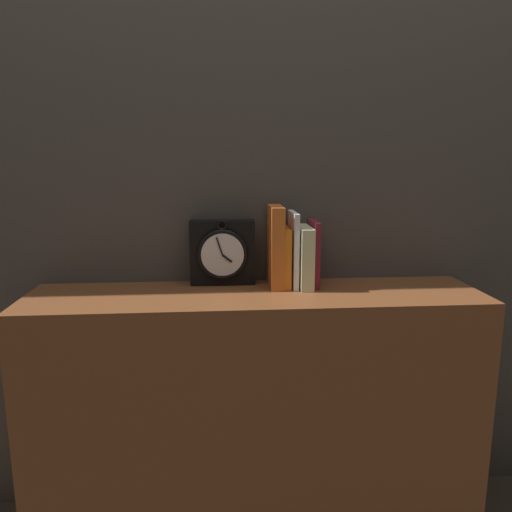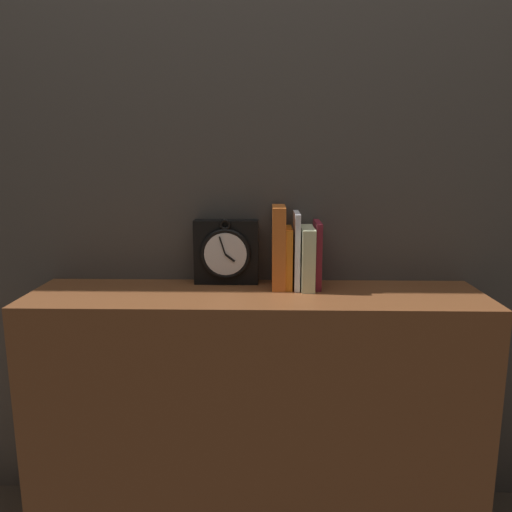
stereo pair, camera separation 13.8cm
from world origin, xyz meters
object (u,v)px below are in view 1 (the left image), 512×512
(clock, at_px, (222,253))
(book_slot4_maroon, at_px, (313,253))
(book_slot0_orange, at_px, (276,246))
(book_slot3_cream, at_px, (304,257))
(book_slot1_orange, at_px, (285,257))
(book_slot2_white, at_px, (293,249))

(clock, relative_size, book_slot4_maroon, 1.04)
(book_slot0_orange, height_order, book_slot3_cream, book_slot0_orange)
(clock, xyz_separation_m, book_slot1_orange, (0.19, -0.03, -0.01))
(book_slot0_orange, relative_size, book_slot4_maroon, 1.23)
(book_slot4_maroon, bearing_deg, book_slot3_cream, -159.86)
(book_slot0_orange, relative_size, book_slot3_cream, 1.34)
(book_slot3_cream, bearing_deg, book_slot0_orange, 174.89)
(book_slot1_orange, height_order, book_slot2_white, book_slot2_white)
(clock, bearing_deg, book_slot2_white, -9.48)
(book_slot1_orange, distance_m, book_slot2_white, 0.03)
(book_slot2_white, relative_size, book_slot3_cream, 1.24)
(book_slot0_orange, xyz_separation_m, book_slot3_cream, (0.08, -0.01, -0.03))
(clock, xyz_separation_m, book_slot2_white, (0.21, -0.03, 0.01))
(book_slot0_orange, distance_m, book_slot4_maroon, 0.12)
(clock, height_order, book_slot2_white, book_slot2_white)
(book_slot0_orange, bearing_deg, book_slot3_cream, -5.11)
(book_slot0_orange, xyz_separation_m, book_slot1_orange, (0.03, 0.00, -0.03))
(book_slot3_cream, bearing_deg, book_slot2_white, 167.35)
(clock, height_order, book_slot0_orange, book_slot0_orange)
(book_slot1_orange, bearing_deg, book_slot2_white, -5.93)
(book_slot3_cream, bearing_deg, clock, 170.10)
(book_slot3_cream, distance_m, book_slot4_maroon, 0.03)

